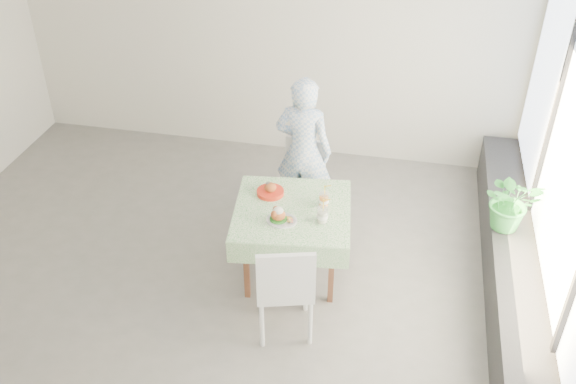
% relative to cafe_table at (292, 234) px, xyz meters
% --- Properties ---
extents(floor, '(6.00, 6.00, 0.00)m').
position_rel_cafe_table_xyz_m(floor, '(-0.79, -0.18, -0.46)').
color(floor, '#615F5C').
rests_on(floor, ground).
extents(wall_back, '(6.00, 0.02, 2.80)m').
position_rel_cafe_table_xyz_m(wall_back, '(-0.79, 2.32, 0.94)').
color(wall_back, beige).
rests_on(wall_back, ground).
extents(wall_front, '(6.00, 0.02, 2.80)m').
position_rel_cafe_table_xyz_m(wall_front, '(-0.79, -2.68, 0.94)').
color(wall_front, beige).
rests_on(wall_front, ground).
extents(wall_right, '(0.02, 5.00, 2.80)m').
position_rel_cafe_table_xyz_m(wall_right, '(2.21, -0.18, 0.94)').
color(wall_right, beige).
rests_on(wall_right, ground).
extents(window_pane, '(0.01, 4.80, 2.18)m').
position_rel_cafe_table_xyz_m(window_pane, '(2.18, -0.18, 1.19)').
color(window_pane, '#D1E0F9').
rests_on(window_pane, ground).
extents(window_ledge, '(0.40, 4.80, 0.50)m').
position_rel_cafe_table_xyz_m(window_ledge, '(2.01, -0.18, -0.21)').
color(window_ledge, black).
rests_on(window_ledge, ground).
extents(cafe_table, '(1.16, 1.16, 0.74)m').
position_rel_cafe_table_xyz_m(cafe_table, '(0.00, 0.00, 0.00)').
color(cafe_table, brown).
rests_on(cafe_table, ground).
extents(chair_far, '(0.47, 0.47, 0.90)m').
position_rel_cafe_table_xyz_m(chair_far, '(-0.08, 0.83, -0.18)').
color(chair_far, white).
rests_on(chair_far, ground).
extents(chair_near, '(0.58, 0.58, 0.99)m').
position_rel_cafe_table_xyz_m(chair_near, '(0.09, -0.75, -0.15)').
color(chair_near, white).
rests_on(chair_near, ground).
extents(diner, '(0.62, 0.44, 1.62)m').
position_rel_cafe_table_xyz_m(diner, '(-0.07, 0.92, 0.35)').
color(diner, '#88ADDB').
rests_on(diner, ground).
extents(main_dish, '(0.28, 0.28, 0.14)m').
position_rel_cafe_table_xyz_m(main_dish, '(-0.07, -0.20, 0.33)').
color(main_dish, white).
rests_on(main_dish, cafe_table).
extents(juice_cup_orange, '(0.10, 0.10, 0.27)m').
position_rel_cafe_table_xyz_m(juice_cup_orange, '(0.27, 0.11, 0.34)').
color(juice_cup_orange, white).
rests_on(juice_cup_orange, cafe_table).
extents(juice_cup_lemonade, '(0.10, 0.10, 0.29)m').
position_rel_cafe_table_xyz_m(juice_cup_lemonade, '(0.30, -0.13, 0.35)').
color(juice_cup_lemonade, white).
rests_on(juice_cup_lemonade, cafe_table).
extents(second_dish, '(0.26, 0.26, 0.12)m').
position_rel_cafe_table_xyz_m(second_dish, '(-0.25, 0.19, 0.32)').
color(second_dish, red).
rests_on(second_dish, cafe_table).
extents(potted_plant, '(0.55, 0.49, 0.57)m').
position_rel_cafe_table_xyz_m(potted_plant, '(1.94, 0.47, 0.33)').
color(potted_plant, '#287837').
rests_on(potted_plant, window_ledge).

